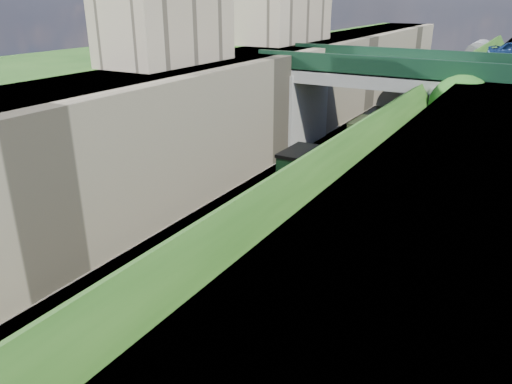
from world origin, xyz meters
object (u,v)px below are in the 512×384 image
locomotive (285,218)px  tender (346,174)px  tree (463,109)px  road_bridge (390,101)px

locomotive → tender: 7.37m
tree → tender: bearing=-130.6°
tree → locomotive: size_ratio=0.65×
locomotive → tender: bearing=90.0°
tree → tender: 7.85m
tree → locomotive: bearing=-110.1°
tree → locomotive: 13.97m
locomotive → tree: bearing=69.9°
locomotive → tender: size_ratio=1.70×
locomotive → road_bridge: bearing=90.9°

